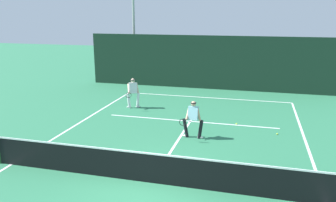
{
  "coord_description": "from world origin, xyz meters",
  "views": [
    {
      "loc": [
        2.9,
        -8.88,
        5.02
      ],
      "look_at": [
        -1.03,
        5.95,
        1.0
      ],
      "focal_mm": 36.13,
      "sensor_mm": 36.0,
      "label": 1
    }
  ],
  "objects_px": {
    "player_near": "(193,118)",
    "player_far": "(133,92)",
    "light_pole": "(133,11)",
    "tennis_ball_extra": "(277,134)",
    "tennis_ball": "(236,124)"
  },
  "relations": [
    {
      "from": "player_near",
      "to": "player_far",
      "type": "height_order",
      "value": "player_far"
    },
    {
      "from": "player_far",
      "to": "light_pole",
      "type": "relative_size",
      "value": 0.19
    },
    {
      "from": "tennis_ball_extra",
      "to": "light_pole",
      "type": "bearing_deg",
      "value": 136.38
    },
    {
      "from": "player_near",
      "to": "player_far",
      "type": "bearing_deg",
      "value": -39.42
    },
    {
      "from": "tennis_ball",
      "to": "tennis_ball_extra",
      "type": "height_order",
      "value": "same"
    },
    {
      "from": "tennis_ball",
      "to": "light_pole",
      "type": "height_order",
      "value": "light_pole"
    },
    {
      "from": "player_far",
      "to": "tennis_ball_extra",
      "type": "relative_size",
      "value": 24.57
    },
    {
      "from": "tennis_ball",
      "to": "tennis_ball_extra",
      "type": "relative_size",
      "value": 1.0
    },
    {
      "from": "tennis_ball_extra",
      "to": "light_pole",
      "type": "xyz_separation_m",
      "value": [
        -9.87,
        9.41,
        5.12
      ]
    },
    {
      "from": "tennis_ball_extra",
      "to": "light_pole",
      "type": "height_order",
      "value": "light_pole"
    },
    {
      "from": "tennis_ball_extra",
      "to": "player_near",
      "type": "bearing_deg",
      "value": -159.56
    },
    {
      "from": "player_near",
      "to": "light_pole",
      "type": "bearing_deg",
      "value": -55.53
    },
    {
      "from": "player_far",
      "to": "light_pole",
      "type": "bearing_deg",
      "value": -95.38
    },
    {
      "from": "tennis_ball_extra",
      "to": "player_far",
      "type": "bearing_deg",
      "value": 161.99
    },
    {
      "from": "tennis_ball_extra",
      "to": "light_pole",
      "type": "relative_size",
      "value": 0.01
    }
  ]
}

